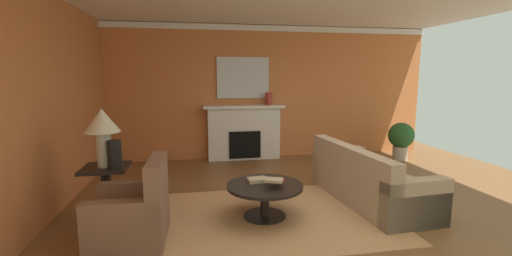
{
  "coord_description": "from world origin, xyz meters",
  "views": [
    {
      "loc": [
        -1.64,
        -4.35,
        1.86
      ],
      "look_at": [
        -0.64,
        1.11,
        1.0
      ],
      "focal_mm": 23.77,
      "sensor_mm": 36.0,
      "label": 1
    }
  ],
  "objects_px": {
    "side_table": "(107,189)",
    "vase_on_side_table": "(115,154)",
    "mantel_mirror": "(243,78)",
    "fireplace": "(244,134)",
    "sofa": "(368,182)",
    "armchair_near_window": "(133,215)",
    "coffee_table": "(265,193)",
    "potted_plant": "(401,138)",
    "vase_mantel_right": "(269,99)",
    "table_lamp": "(102,126)"
  },
  "relations": [
    {
      "from": "side_table",
      "to": "vase_on_side_table",
      "type": "relative_size",
      "value": 1.95
    },
    {
      "from": "mantel_mirror",
      "to": "side_table",
      "type": "distance_m",
      "value": 3.98
    },
    {
      "from": "fireplace",
      "to": "sofa",
      "type": "xyz_separation_m",
      "value": [
        1.42,
        -2.92,
        -0.28
      ]
    },
    {
      "from": "side_table",
      "to": "armchair_near_window",
      "type": "bearing_deg",
      "value": -58.76
    },
    {
      "from": "sofa",
      "to": "coffee_table",
      "type": "relative_size",
      "value": 2.16
    },
    {
      "from": "mantel_mirror",
      "to": "potted_plant",
      "type": "relative_size",
      "value": 1.39
    },
    {
      "from": "sofa",
      "to": "potted_plant",
      "type": "relative_size",
      "value": 2.6
    },
    {
      "from": "coffee_table",
      "to": "mantel_mirror",
      "type": "bearing_deg",
      "value": 86.56
    },
    {
      "from": "fireplace",
      "to": "coffee_table",
      "type": "distance_m",
      "value": 3.22
    },
    {
      "from": "side_table",
      "to": "potted_plant",
      "type": "distance_m",
      "value": 6.07
    },
    {
      "from": "side_table",
      "to": "coffee_table",
      "type": "bearing_deg",
      "value": -9.79
    },
    {
      "from": "mantel_mirror",
      "to": "potted_plant",
      "type": "height_order",
      "value": "mantel_mirror"
    },
    {
      "from": "vase_on_side_table",
      "to": "vase_mantel_right",
      "type": "distance_m",
      "value": 3.97
    },
    {
      "from": "table_lamp",
      "to": "armchair_near_window",
      "type": "bearing_deg",
      "value": -58.76
    },
    {
      "from": "table_lamp",
      "to": "vase_on_side_table",
      "type": "relative_size",
      "value": 2.08
    },
    {
      "from": "mantel_mirror",
      "to": "sofa",
      "type": "distance_m",
      "value": 3.68
    },
    {
      "from": "armchair_near_window",
      "to": "coffee_table",
      "type": "distance_m",
      "value": 1.64
    },
    {
      "from": "fireplace",
      "to": "side_table",
      "type": "relative_size",
      "value": 2.57
    },
    {
      "from": "coffee_table",
      "to": "side_table",
      "type": "distance_m",
      "value": 2.06
    },
    {
      "from": "fireplace",
      "to": "mantel_mirror",
      "type": "relative_size",
      "value": 1.56
    },
    {
      "from": "armchair_near_window",
      "to": "vase_on_side_table",
      "type": "bearing_deg",
      "value": 115.61
    },
    {
      "from": "vase_mantel_right",
      "to": "table_lamp",
      "type": "bearing_deg",
      "value": -134.76
    },
    {
      "from": "mantel_mirror",
      "to": "table_lamp",
      "type": "xyz_separation_m",
      "value": [
        -2.23,
        -2.98,
        -0.59
      ]
    },
    {
      "from": "armchair_near_window",
      "to": "vase_mantel_right",
      "type": "distance_m",
      "value": 4.37
    },
    {
      "from": "coffee_table",
      "to": "sofa",
      "type": "bearing_deg",
      "value": 10.03
    },
    {
      "from": "coffee_table",
      "to": "vase_on_side_table",
      "type": "xyz_separation_m",
      "value": [
        -1.88,
        0.23,
        0.54
      ]
    },
    {
      "from": "mantel_mirror",
      "to": "armchair_near_window",
      "type": "height_order",
      "value": "mantel_mirror"
    },
    {
      "from": "sofa",
      "to": "fireplace",
      "type": "bearing_deg",
      "value": 115.92
    },
    {
      "from": "vase_on_side_table",
      "to": "sofa",
      "type": "bearing_deg",
      "value": 0.91
    },
    {
      "from": "fireplace",
      "to": "vase_on_side_table",
      "type": "bearing_deg",
      "value": -124.99
    },
    {
      "from": "sofa",
      "to": "table_lamp",
      "type": "bearing_deg",
      "value": 178.99
    },
    {
      "from": "coffee_table",
      "to": "vase_mantel_right",
      "type": "relative_size",
      "value": 3.6
    },
    {
      "from": "coffee_table",
      "to": "potted_plant",
      "type": "height_order",
      "value": "potted_plant"
    },
    {
      "from": "mantel_mirror",
      "to": "coffee_table",
      "type": "bearing_deg",
      "value": -93.44
    },
    {
      "from": "sofa",
      "to": "coffee_table",
      "type": "xyz_separation_m",
      "value": [
        -1.62,
        -0.29,
        0.04
      ]
    },
    {
      "from": "fireplace",
      "to": "table_lamp",
      "type": "xyz_separation_m",
      "value": [
        -2.23,
        -2.86,
        0.65
      ]
    },
    {
      "from": "mantel_mirror",
      "to": "coffee_table",
      "type": "xyz_separation_m",
      "value": [
        -0.2,
        -3.33,
        -1.48
      ]
    },
    {
      "from": "armchair_near_window",
      "to": "potted_plant",
      "type": "distance_m",
      "value": 5.98
    },
    {
      "from": "vase_mantel_right",
      "to": "potted_plant",
      "type": "xyz_separation_m",
      "value": [
        2.88,
        -0.63,
        -0.86
      ]
    },
    {
      "from": "sofa",
      "to": "side_table",
      "type": "bearing_deg",
      "value": 178.99
    },
    {
      "from": "fireplace",
      "to": "coffee_table",
      "type": "bearing_deg",
      "value": -93.56
    },
    {
      "from": "fireplace",
      "to": "potted_plant",
      "type": "distance_m",
      "value": 3.5
    },
    {
      "from": "sofa",
      "to": "potted_plant",
      "type": "height_order",
      "value": "sofa"
    },
    {
      "from": "coffee_table",
      "to": "side_table",
      "type": "height_order",
      "value": "side_table"
    },
    {
      "from": "fireplace",
      "to": "vase_mantel_right",
      "type": "relative_size",
      "value": 6.48
    },
    {
      "from": "sofa",
      "to": "armchair_near_window",
      "type": "height_order",
      "value": "armchair_near_window"
    },
    {
      "from": "mantel_mirror",
      "to": "armchair_near_window",
      "type": "distance_m",
      "value": 4.38
    },
    {
      "from": "table_lamp",
      "to": "vase_on_side_table",
      "type": "height_order",
      "value": "table_lamp"
    },
    {
      "from": "armchair_near_window",
      "to": "side_table",
      "type": "distance_m",
      "value": 0.86
    },
    {
      "from": "fireplace",
      "to": "sofa",
      "type": "distance_m",
      "value": 3.26
    }
  ]
}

